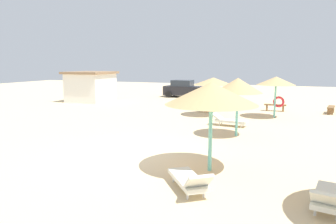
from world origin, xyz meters
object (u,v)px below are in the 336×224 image
Objects in this scene: bench_1 at (331,108)px; beach_cabana at (91,86)px; parasol_4 at (276,81)px; parasol_1 at (213,81)px; lounger_3 at (329,197)px; parked_car at (184,89)px; parasol_0 at (238,86)px; bench_2 at (231,103)px; lounger_2 at (190,180)px; bench_0 at (275,106)px; parasol_2 at (211,94)px; lounger_0 at (229,120)px; lounger_1 at (212,107)px.

beach_cabana is at bearing -179.61° from bench_1.
parasol_1 is at bearing -169.03° from parasol_4.
parked_car is (-10.85, 21.92, 0.50)m from lounger_3.
parasol_0 reaches higher than bench_2.
bench_0 is at bearing 84.61° from lounger_2.
bench_2 is at bearing 97.51° from parasol_2.
beach_cabana reaches higher than lounger_0.
parasol_0 is 6.12m from parasol_4.
bench_1 is 0.39× the size of parked_car.
lounger_0 is (1.60, -2.96, -1.93)m from parasol_1.
parasol_1 reaches higher than lounger_1.
bench_2 is at bearing 168.12° from bench_0.
beach_cabana is (-15.75, 2.92, -0.92)m from parasol_4.
lounger_3 is at bearing -63.67° from parked_car.
lounger_2 is at bearing -91.12° from parasol_0.
lounger_2 reaches higher than lounger_0.
lounger_0 is at bearing -130.26° from bench_1.
parked_car is at bearing 110.58° from parasol_2.
parasol_0 is 1.39× the size of lounger_3.
bench_0 is at bearing 96.83° from lounger_3.
parasol_2 is 0.75× the size of beach_cabana.
parked_car is (-5.27, 9.92, -1.42)m from parasol_1.
bench_0 is at bearing -0.33° from beach_cabana.
bench_0 is 0.98× the size of bench_1.
parasol_1 is 1.27× the size of lounger_3.
parasol_1 is 1.61× the size of bench_1.
lounger_3 is (1.77, -12.74, -1.95)m from parasol_4.
lounger_2 is 23.32m from parked_car.
lounger_0 is 9.22m from lounger_2.
bench_1 is at bearing 14.57° from lounger_1.
bench_0 is at bearing 43.90° from parasol_1.
lounger_1 is at bearing -59.46° from parked_car.
bench_2 is at bearing 99.34° from lounger_0.
parasol_2 is 4.22m from lounger_3.
lounger_3 is at bearing 2.73° from lounger_2.
lounger_1 is (-0.47, 1.77, -1.93)m from parasol_1.
parked_car is at bearing 134.67° from parasol_4.
bench_1 is 6.91m from bench_2.
parasol_2 reaches higher than lounger_0.
beach_cabana is at bearing 169.50° from parasol_4.
parasol_0 reaches higher than lounger_3.
parasol_0 is at bearing -65.64° from parasol_1.
parasol_1 is 5.49m from bench_0.
parasol_2 is at bearing -95.62° from bench_0.
parasol_1 is 1.64× the size of bench_2.
beach_cabana is at bearing -177.20° from bench_2.
parasol_2 is at bearing -109.36° from bench_1.
lounger_3 is (3.35, 0.16, -0.00)m from lounger_2.
parasol_2 is 11.20m from parasol_4.
parked_car is at bearing 118.00° from parasol_1.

